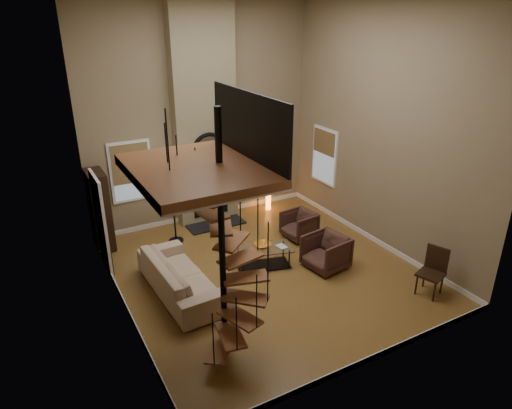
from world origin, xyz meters
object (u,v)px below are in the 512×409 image
armchair_far (328,251)px  sofa (180,276)px  hutch (100,210)px  accent_lamp (268,201)px  armchair_near (301,224)px  side_chair (433,269)px  floor_lamp (172,187)px  coffee_table (264,255)px

armchair_far → sofa: bearing=-108.2°
sofa → armchair_far: (3.21, -0.57, -0.04)m
hutch → accent_lamp: bearing=0.4°
sofa → accent_lamp: 4.55m
sofa → accent_lamp: (3.63, 2.75, -0.15)m
sofa → armchair_near: sofa is taller
hutch → armchair_far: hutch is taller
armchair_far → side_chair: size_ratio=0.86×
accent_lamp → floor_lamp: bearing=-168.7°
armchair_far → floor_lamp: bearing=-145.3°
accent_lamp → hutch: bearing=-179.6°
accent_lamp → side_chair: size_ratio=0.51×
floor_lamp → accent_lamp: size_ratio=3.38×
armchair_near → floor_lamp: 3.25m
armchair_far → armchair_near: bearing=161.9°
coffee_table → side_chair: size_ratio=1.38×
floor_lamp → sofa: bearing=-107.3°
armchair_near → floor_lamp: (-2.78, 1.30, 1.06)m
coffee_table → sofa: bearing=-177.4°
armchair_near → armchair_far: armchair_far is taller
accent_lamp → side_chair: side_chair is taller
coffee_table → floor_lamp: bearing=121.7°
floor_lamp → armchair_near: bearing=-25.0°
floor_lamp → accent_lamp: (2.95, 0.59, -1.16)m
coffee_table → floor_lamp: floor_lamp is taller
hutch → accent_lamp: size_ratio=3.67×
coffee_table → side_chair: 3.47m
armchair_far → coffee_table: 1.42m
hutch → armchair_near: (4.37, -1.86, -0.60)m
sofa → armchair_near: size_ratio=3.36×
armchair_far → accent_lamp: (0.42, 3.32, -0.10)m
armchair_near → coffee_table: (-1.51, -0.77, -0.07)m
coffee_table → side_chair: side_chair is taller
sofa → armchair_near: (3.46, 0.86, -0.04)m
armchair_far → floor_lamp: size_ratio=0.50×
hutch → coffee_table: (2.86, -2.63, -0.67)m
hutch → armchair_far: (4.12, -3.28, -0.60)m
hutch → armchair_far: size_ratio=2.19×
hutch → armchair_near: hutch is taller
floor_lamp → coffee_table: bearing=-58.3°
armchair_near → armchair_far: size_ratio=0.86×
coffee_table → floor_lamp: 2.68m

